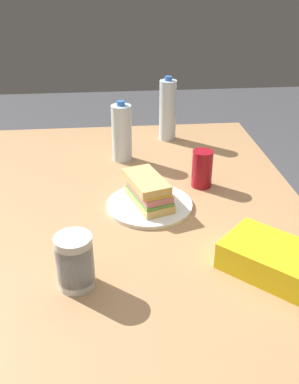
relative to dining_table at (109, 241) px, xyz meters
name	(u,v)px	position (x,y,z in m)	size (l,w,h in m)	color
dining_table	(109,241)	(0.00, 0.00, 0.00)	(1.51, 1.20, 0.75)	tan
paper_plate	(150,205)	(0.05, -0.13, 0.09)	(0.26, 0.26, 0.01)	white
sandwich	(148,191)	(0.06, -0.12, 0.13)	(0.20, 0.15, 0.08)	#DBB26B
soda_can_red	(202,169)	(0.17, -0.31, 0.14)	(0.07, 0.07, 0.12)	maroon
chip_bag	(273,259)	(-0.27, -0.39, 0.12)	(0.23, 0.15, 0.07)	yellow
water_bottle_tall	(168,110)	(0.59, -0.25, 0.20)	(0.07, 0.07, 0.26)	silver
plastic_cup_stack	(75,262)	(-0.28, 0.07, 0.15)	(0.08, 0.08, 0.13)	silver
water_bottle_spare	(122,133)	(0.41, -0.06, 0.18)	(0.07, 0.07, 0.22)	silver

